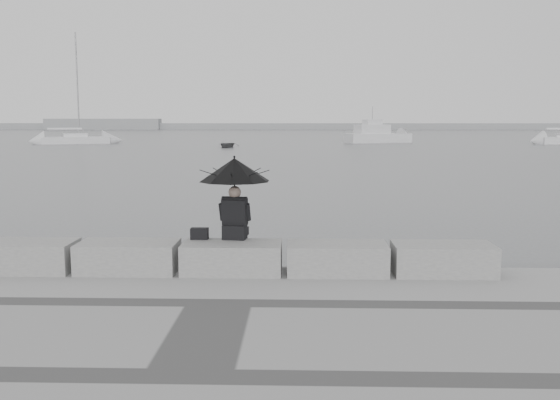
{
  "coord_description": "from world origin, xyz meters",
  "views": [
    {
      "loc": [
        1.07,
        -10.32,
        3.01
      ],
      "look_at": [
        0.68,
        3.0,
        1.25
      ],
      "focal_mm": 40.0,
      "sensor_mm": 36.0,
      "label": 1
    }
  ],
  "objects_px": {
    "sailboat_left": "(75,139)",
    "dinghy": "(227,145)",
    "seated_person": "(234,179)",
    "motor_cruiser": "(378,135)"
  },
  "relations": [
    {
      "from": "sailboat_left",
      "to": "seated_person",
      "type": "bearing_deg",
      "value": -92.26
    },
    {
      "from": "seated_person",
      "to": "motor_cruiser",
      "type": "distance_m",
      "value": 67.73
    },
    {
      "from": "seated_person",
      "to": "dinghy",
      "type": "height_order",
      "value": "seated_person"
    },
    {
      "from": "motor_cruiser",
      "to": "sailboat_left",
      "type": "bearing_deg",
      "value": 166.95
    },
    {
      "from": "sailboat_left",
      "to": "dinghy",
      "type": "height_order",
      "value": "sailboat_left"
    },
    {
      "from": "dinghy",
      "to": "motor_cruiser",
      "type": "bearing_deg",
      "value": 39.32
    },
    {
      "from": "dinghy",
      "to": "seated_person",
      "type": "bearing_deg",
      "value": -81.11
    },
    {
      "from": "seated_person",
      "to": "motor_cruiser",
      "type": "xyz_separation_m",
      "value": [
        10.8,
        66.86,
        -1.11
      ]
    },
    {
      "from": "sailboat_left",
      "to": "dinghy",
      "type": "xyz_separation_m",
      "value": [
        18.79,
        -8.34,
        -0.24
      ]
    },
    {
      "from": "motor_cruiser",
      "to": "dinghy",
      "type": "relative_size",
      "value": 2.53
    }
  ]
}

